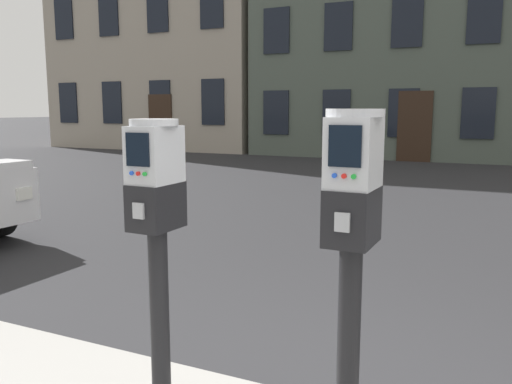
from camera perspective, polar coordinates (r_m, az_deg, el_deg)
name	(u,v)px	position (r m, az deg, el deg)	size (l,w,h in m)	color
parking_meter_near_kerb	(156,216)	(2.44, -10.64, -2.50)	(0.22, 0.25, 1.39)	black
parking_meter_twin_adjacent	(352,228)	(2.05, 10.25, -3.81)	(0.22, 0.25, 1.44)	black
townhouse_green_painted	(395,3)	(20.50, 14.68, 19.05)	(8.31, 6.78, 10.54)	#4C564C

